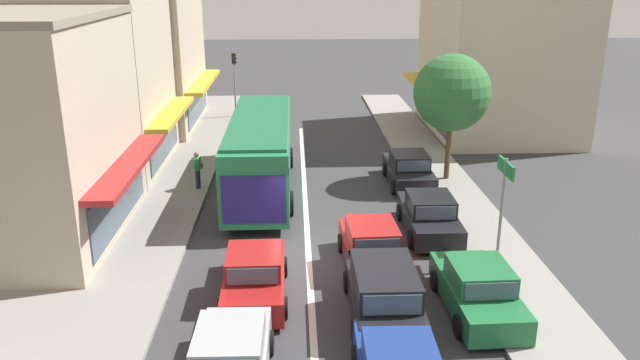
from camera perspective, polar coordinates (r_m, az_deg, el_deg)
name	(u,v)px	position (r m, az deg, el deg)	size (l,w,h in m)	color
ground_plane	(309,258)	(21.01, -1.05, -7.11)	(140.00, 140.00, 0.00)	#353538
lane_centre_line	(306,213)	(24.68, -1.29, -3.07)	(0.20, 28.00, 0.01)	silver
sidewalk_left	(144,197)	(27.27, -15.82, -1.50)	(5.20, 44.00, 0.14)	gray
kerb_right	(449,193)	(27.34, 11.73, -1.15)	(2.80, 44.00, 0.12)	gray
shopfront_corner_near	(7,132)	(23.72, -26.73, 3.97)	(8.10, 8.42, 7.87)	#B2A38E
shopfront_mid_block	(83,80)	(31.25, -20.85, 8.53)	(8.06, 7.86, 8.61)	#B2A38E
shopfront_far_end	(130,56)	(39.62, -17.00, 10.78)	(8.75, 9.25, 8.54)	#B2A38E
building_right_far	(499,54)	(38.20, 16.03, 10.99)	(8.57, 10.03, 9.06)	beige
city_bus	(260,149)	(26.83, -5.46, 2.87)	(2.78, 10.87, 3.23)	#237A4C
sedan_behind_bus_near	(255,276)	(18.48, -5.99, -8.73)	(1.94, 4.22, 1.47)	maroon
hatchback_queue_gap_filler	(231,358)	(14.97, -8.12, -15.78)	(1.87, 3.73, 1.54)	#9EA3A8
wagon_queue_far_back	(383,292)	(17.46, 5.81, -10.15)	(1.95, 4.51, 1.58)	black
hatchback_adjacent_lane_lead	(371,246)	(20.22, 4.66, -6.03)	(1.93, 3.76, 1.54)	maroon
parked_sedan_kerb_front	(478,290)	(18.19, 14.22, -9.72)	(1.98, 4.24, 1.47)	#1E6638
parked_sedan_kerb_second	(429,216)	(23.00, 9.96, -3.26)	(1.92, 4.21, 1.47)	black
parked_sedan_kerb_third	(409,170)	(28.10, 8.11, 0.90)	(1.93, 4.22, 1.47)	black
traffic_light_downstreet	(234,74)	(40.57, -7.83, 9.55)	(0.32, 0.24, 4.20)	gray
directional_road_sign	(504,187)	(20.39, 16.48, -0.60)	(0.10, 1.40, 3.60)	gray
street_tree_right	(452,93)	(28.09, 11.96, 7.79)	(3.38, 3.38, 5.74)	brown
pedestrian_with_handbag_near	(197,168)	(27.34, -11.15, 1.12)	(0.36, 0.66, 1.63)	#232838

